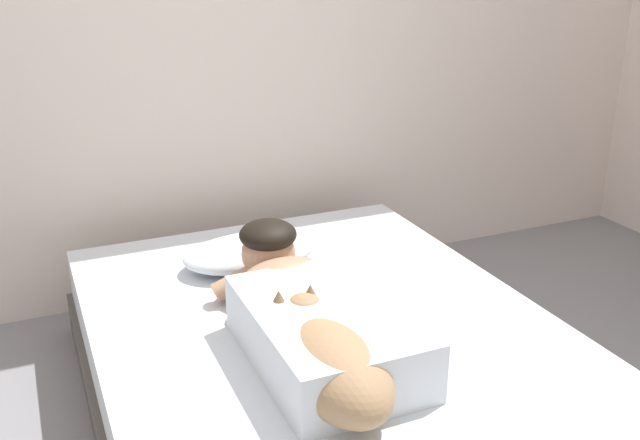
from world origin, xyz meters
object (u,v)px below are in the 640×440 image
Objects in this scene: coffee_cup at (331,267)px; dog at (330,362)px; bed at (329,378)px; pillow at (250,252)px; person_lying at (308,310)px; cell_phone at (272,364)px.

dog is at bearing -114.52° from coffee_cup.
coffee_cup reaches higher than bed.
bed is 0.45m from coffee_cup.
coffee_cup is (0.31, 0.69, -0.07)m from dog.
person_lying reaches higher than pillow.
dog is (-0.07, -0.90, 0.05)m from pillow.
pillow is at bearing 76.78° from cell_phone.
person_lying is 6.57× the size of cell_phone.
coffee_cup is (0.25, 0.39, -0.07)m from person_lying.
cell_phone is at bearing -103.22° from pillow.
dog reaches higher than cell_phone.
bed is 16.29× the size of coffee_cup.
cell_phone is (-0.25, -0.14, 0.19)m from bed.
cell_phone is (-0.16, -0.70, -0.05)m from pillow.
cell_phone is at bearing -150.94° from bed.
cell_phone reaches higher than bed.
pillow is at bearing 85.62° from dog.
person_lying is 0.47m from coffee_cup.
coffee_cup is 0.64m from cell_phone.
pillow is 3.71× the size of cell_phone.
coffee_cup is at bearing 65.08° from bed.
person_lying is 7.36× the size of coffee_cup.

